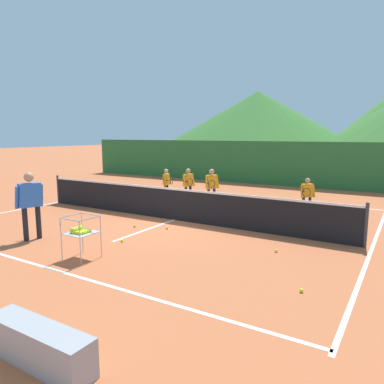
{
  "coord_description": "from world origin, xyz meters",
  "views": [
    {
      "loc": [
        6.04,
        -8.89,
        2.57
      ],
      "look_at": [
        0.87,
        -0.39,
        0.98
      ],
      "focal_mm": 33.93,
      "sensor_mm": 36.0,
      "label": 1
    }
  ],
  "objects": [
    {
      "name": "line_sideline_east",
      "position": [
        5.42,
        0.0,
        0.0
      ],
      "size": [
        0.08,
        9.49,
        0.01
      ],
      "primitive_type": "cube",
      "color": "white",
      "rests_on": "ground"
    },
    {
      "name": "line_service_center",
      "position": [
        0.0,
        0.0,
        0.0
      ],
      "size": [
        0.08,
        5.32,
        0.01
      ],
      "primitive_type": "cube",
      "color": "white",
      "rests_on": "ground"
    },
    {
      "name": "ground_plane",
      "position": [
        0.0,
        0.0,
        0.0
      ],
      "size": [
        120.0,
        120.0,
        0.0
      ],
      "primitive_type": "plane",
      "color": "#BC6038"
    },
    {
      "name": "tennis_ball_8",
      "position": [
        -0.45,
        -1.31,
        0.03
      ],
      "size": [
        0.07,
        0.07,
        0.07
      ],
      "primitive_type": "sphere",
      "color": "yellow",
      "rests_on": "ground"
    },
    {
      "name": "student_0",
      "position": [
        -2.19,
        2.7,
        0.74
      ],
      "size": [
        0.53,
        0.53,
        1.23
      ],
      "color": "black",
      "rests_on": "ground"
    },
    {
      "name": "line_baseline_near",
      "position": [
        0.0,
        -4.61,
        0.0
      ],
      "size": [
        10.84,
        0.08,
        0.01
      ],
      "primitive_type": "cube",
      "color": "white",
      "rests_on": "ground"
    },
    {
      "name": "ball_cart",
      "position": [
        0.27,
        -3.87,
        0.59
      ],
      "size": [
        0.58,
        0.58,
        0.9
      ],
      "color": "#B7B7BC",
      "rests_on": "ground"
    },
    {
      "name": "tennis_ball_6",
      "position": [
        0.44,
        -1.0,
        0.03
      ],
      "size": [
        0.07,
        0.07,
        0.07
      ],
      "primitive_type": "sphere",
      "color": "yellow",
      "rests_on": "ground"
    },
    {
      "name": "student_1",
      "position": [
        -1.09,
        2.56,
        0.79
      ],
      "size": [
        0.42,
        0.68,
        1.31
      ],
      "color": "black",
      "rests_on": "ground"
    },
    {
      "name": "student_2",
      "position": [
        0.01,
        2.37,
        0.82
      ],
      "size": [
        0.42,
        0.73,
        1.36
      ],
      "color": "navy",
      "rests_on": "ground"
    },
    {
      "name": "tennis_ball_1",
      "position": [
        -2.46,
        -2.2,
        0.03
      ],
      "size": [
        0.07,
        0.07,
        0.07
      ],
      "primitive_type": "sphere",
      "color": "yellow",
      "rests_on": "ground"
    },
    {
      "name": "hill_2",
      "position": [
        -23.06,
        66.07,
        5.83
      ],
      "size": [
        41.19,
        41.19,
        11.66
      ],
      "primitive_type": "cone",
      "color": "#38702D",
      "rests_on": "ground"
    },
    {
      "name": "line_sideline_west",
      "position": [
        -5.42,
        0.0,
        0.0
      ],
      "size": [
        0.08,
        9.49,
        0.01
      ],
      "primitive_type": "cube",
      "color": "white",
      "rests_on": "ground"
    },
    {
      "name": "windscreen_fence",
      "position": [
        0.0,
        8.98,
        1.11
      ],
      "size": [
        23.85,
        0.08,
        2.22
      ],
      "primitive_type": "cube",
      "color": "#286B33",
      "rests_on": "ground"
    },
    {
      "name": "tennis_ball_5",
      "position": [
        4.66,
        -3.16,
        0.03
      ],
      "size": [
        0.07,
        0.07,
        0.07
      ],
      "primitive_type": "sphere",
      "color": "yellow",
      "rests_on": "ground"
    },
    {
      "name": "instructor",
      "position": [
        -1.83,
        -3.53,
        1.0
      ],
      "size": [
        0.44,
        0.82,
        1.67
      ],
      "color": "black",
      "rests_on": "ground"
    },
    {
      "name": "line_baseline_far",
      "position": [
        0.0,
        4.88,
        0.0
      ],
      "size": [
        10.84,
        0.08,
        0.01
      ],
      "primitive_type": "cube",
      "color": "white",
      "rests_on": "ground"
    },
    {
      "name": "tennis_ball_0",
      "position": [
        3.64,
        -1.37,
        0.03
      ],
      "size": [
        0.07,
        0.07,
        0.07
      ],
      "primitive_type": "sphere",
      "color": "yellow",
      "rests_on": "ground"
    },
    {
      "name": "tennis_ball_2",
      "position": [
        0.21,
        -2.56,
        0.03
      ],
      "size": [
        0.07,
        0.07,
        0.07
      ],
      "primitive_type": "sphere",
      "color": "yellow",
      "rests_on": "ground"
    },
    {
      "name": "tennis_net",
      "position": [
        0.0,
        0.0,
        0.5
      ],
      "size": [
        10.61,
        0.08,
        1.05
      ],
      "color": "#333338",
      "rests_on": "ground"
    },
    {
      "name": "student_3",
      "position": [
        3.25,
        2.78,
        0.72
      ],
      "size": [
        0.45,
        0.65,
        1.19
      ],
      "color": "black",
      "rests_on": "ground"
    },
    {
      "name": "courtside_bench",
      "position": [
        2.63,
        -6.59,
        0.23
      ],
      "size": [
        1.5,
        0.36,
        0.46
      ],
      "primitive_type": "cube",
      "color": "#99999E",
      "rests_on": "ground"
    }
  ]
}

